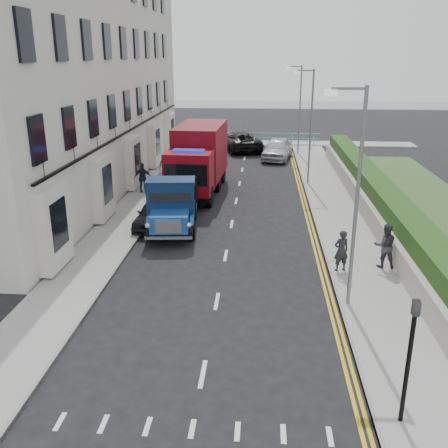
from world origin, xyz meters
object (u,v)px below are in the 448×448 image
bedford_lorry (172,209)px  pedestrian_east_near (341,251)px  lamp_mid (309,121)px  lamp_far (299,105)px  lamp_near (354,188)px  red_lorry (199,158)px  parked_car_front (156,213)px

bedford_lorry → pedestrian_east_near: bedford_lorry is taller
lamp_mid → lamp_far: bearing=90.0°
lamp_near → lamp_far: bearing=90.0°
red_lorry → parked_car_front: (-1.28, -6.35, -1.43)m
bedford_lorry → parked_car_front: 1.41m
lamp_near → parked_car_front: lamp_near is taller
lamp_far → parked_car_front: lamp_far is taller
parked_car_front → pedestrian_east_near: 9.36m
bedford_lorry → pedestrian_east_near: bearing=-35.2°
lamp_far → red_lorry: bearing=-118.0°
lamp_mid → lamp_far: (0.00, 10.00, 0.00)m
lamp_mid → red_lorry: lamp_mid is taller
lamp_far → parked_car_front: 20.40m
lamp_near → parked_car_front: 11.28m
lamp_near → bedford_lorry: (-6.82, 6.55, -2.83)m
lamp_far → red_lorry: (-6.49, -12.20, -1.93)m
lamp_mid → pedestrian_east_near: (0.23, -13.40, -3.08)m
bedford_lorry → red_lorry: (0.33, 7.25, 0.90)m
lamp_near → bedford_lorry: size_ratio=1.26×
parked_car_front → lamp_near: bearing=-39.2°
lamp_near → red_lorry: (-6.49, 13.80, -1.93)m
lamp_mid → lamp_far: same height
lamp_mid → bedford_lorry: bearing=-125.8°
lamp_far → bedford_lorry: bearing=-109.3°
lamp_near → lamp_mid: (0.00, 16.00, 0.00)m
lamp_near → red_lorry: lamp_near is taller
lamp_mid → red_lorry: (-6.49, -2.20, -1.93)m
red_lorry → pedestrian_east_near: red_lorry is taller
pedestrian_east_near → bedford_lorry: bearing=-47.9°
lamp_far → pedestrian_east_near: (0.23, -23.40, -3.08)m
lamp_near → lamp_mid: size_ratio=1.00×
lamp_near → pedestrian_east_near: 4.04m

